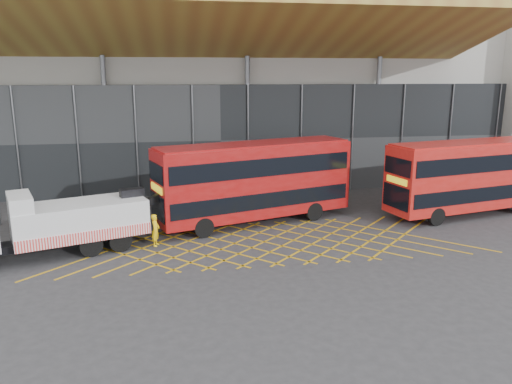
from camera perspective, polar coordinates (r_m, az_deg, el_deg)
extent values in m
plane|color=#2A2A2D|center=(26.43, -5.94, -6.06)|extent=(120.00, 120.00, 0.00)
cube|color=#C38F12|center=(26.62, -16.37, -6.39)|extent=(7.16, 7.16, 0.01)
cube|color=#C38F12|center=(26.62, -16.37, -6.39)|extent=(7.16, 7.16, 0.01)
cube|color=#C38F12|center=(26.46, -12.91, -6.30)|extent=(7.16, 7.16, 0.01)
cube|color=#C38F12|center=(26.46, -12.91, -6.30)|extent=(7.16, 7.16, 0.01)
cube|color=#C38F12|center=(26.39, -9.43, -6.18)|extent=(7.16, 7.16, 0.01)
cube|color=#C38F12|center=(26.39, -9.43, -6.18)|extent=(7.16, 7.16, 0.01)
cube|color=#C38F12|center=(26.43, -5.94, -6.05)|extent=(7.16, 7.16, 0.01)
cube|color=#C38F12|center=(26.43, -5.94, -6.05)|extent=(7.16, 7.16, 0.01)
cube|color=#C38F12|center=(26.55, -2.47, -5.89)|extent=(7.16, 7.16, 0.01)
cube|color=#C38F12|center=(26.55, -2.47, -5.89)|extent=(7.16, 7.16, 0.01)
cube|color=#C38F12|center=(26.78, 0.95, -5.71)|extent=(7.16, 7.16, 0.01)
cube|color=#C38F12|center=(26.78, 0.95, -5.71)|extent=(7.16, 7.16, 0.01)
cube|color=#C38F12|center=(27.09, 4.29, -5.52)|extent=(7.16, 7.16, 0.01)
cube|color=#C38F12|center=(27.09, 4.29, -5.52)|extent=(7.16, 7.16, 0.01)
cube|color=#C38F12|center=(27.50, 7.55, -5.31)|extent=(7.16, 7.16, 0.01)
cube|color=#C38F12|center=(27.50, 7.55, -5.31)|extent=(7.16, 7.16, 0.01)
cube|color=#C38F12|center=(27.99, 10.70, -5.09)|extent=(7.16, 7.16, 0.01)
cube|color=#C38F12|center=(27.99, 10.70, -5.09)|extent=(7.16, 7.16, 0.01)
cube|color=#C38F12|center=(28.56, 13.73, -4.87)|extent=(7.16, 7.16, 0.01)
cube|color=#C38F12|center=(28.56, 13.73, -4.87)|extent=(7.16, 7.16, 0.01)
cube|color=#C38F12|center=(29.21, 16.63, -4.64)|extent=(7.16, 7.16, 0.01)
cube|color=#C38F12|center=(29.21, 16.63, -4.64)|extent=(7.16, 7.16, 0.01)
cube|color=#969691|center=(44.03, -5.11, 13.63)|extent=(55.00, 14.00, 18.00)
cube|color=black|center=(37.06, -4.10, 5.96)|extent=(55.00, 0.80, 8.00)
cube|color=olive|center=(33.04, -7.33, 18.03)|extent=(40.00, 11.93, 4.07)
cylinder|color=#595B60|center=(36.89, -16.66, 6.97)|extent=(0.36, 0.36, 10.00)
cylinder|color=#595B60|center=(36.98, -0.98, 7.53)|extent=(0.36, 0.36, 10.00)
cylinder|color=#595B60|center=(39.67, 13.59, 7.56)|extent=(0.36, 0.36, 10.00)
cube|color=black|center=(26.63, -22.30, -5.24)|extent=(9.51, 4.28, 0.36)
cube|color=silver|center=(26.53, -19.42, -2.86)|extent=(6.85, 4.57, 1.64)
cube|color=red|center=(25.46, -18.79, -4.93)|extent=(6.00, 2.22, 0.56)
cube|color=silver|center=(25.97, -25.40, -1.05)|extent=(1.80, 2.66, 0.72)
cube|color=black|center=(26.83, -13.99, -0.16)|extent=(1.33, 0.90, 0.51)
cube|color=black|center=(27.22, -11.85, -0.97)|extent=(2.23, 1.10, 1.11)
cylinder|color=black|center=(26.15, -15.26, -5.38)|extent=(1.18, 0.72, 1.13)
cylinder|color=black|center=(28.15, -16.35, -4.11)|extent=(1.18, 0.72, 1.13)
cube|color=maroon|center=(29.52, -0.16, 1.42)|extent=(12.09, 6.26, 4.17)
cube|color=black|center=(29.74, -0.15, -0.43)|extent=(11.66, 6.17, 0.91)
cube|color=black|center=(29.34, -0.16, 3.25)|extent=(11.66, 6.17, 1.02)
cube|color=black|center=(27.62, -11.18, -1.65)|extent=(0.80, 2.31, 1.40)
cube|color=black|center=(27.20, -11.36, 2.18)|extent=(0.80, 2.31, 1.02)
cube|color=yellow|center=(27.37, -11.29, 0.41)|extent=(0.65, 1.84, 0.38)
cube|color=maroon|center=(29.16, -0.16, 5.49)|extent=(11.80, 5.98, 0.13)
cylinder|color=black|center=(27.48, -6.00, -4.06)|extent=(1.16, 0.65, 1.12)
cylinder|color=black|center=(29.68, -7.72, -2.79)|extent=(1.16, 0.65, 1.12)
cylinder|color=black|center=(30.70, 6.62, -2.21)|extent=(1.16, 0.65, 1.12)
cylinder|color=black|center=(32.68, 4.24, -1.20)|extent=(1.16, 0.65, 1.12)
cube|color=#AD140F|center=(34.19, 23.48, 1.81)|extent=(11.76, 5.07, 4.04)
cube|color=black|center=(34.37, 23.33, 0.27)|extent=(11.33, 5.02, 0.89)
cube|color=black|center=(34.03, 23.62, 3.34)|extent=(11.33, 5.02, 0.99)
cube|color=black|center=(30.62, 15.68, -0.53)|extent=(0.56, 2.30, 1.35)
cube|color=black|center=(30.25, 15.89, 2.82)|extent=(0.56, 2.30, 0.99)
cube|color=yellow|center=(30.40, 15.78, 1.28)|extent=(0.46, 1.83, 0.36)
cube|color=#AD140F|center=(33.88, 23.80, 5.21)|extent=(11.49, 4.81, 0.12)
cylinder|color=black|center=(31.34, 19.92, -2.65)|extent=(1.13, 0.54, 1.08)
cylinder|color=black|center=(33.06, 17.23, -1.64)|extent=(1.13, 0.54, 1.08)
cylinder|color=black|center=(37.76, 25.53, -0.53)|extent=(1.13, 0.54, 1.08)
imported|color=yellow|center=(26.49, -11.41, -4.28)|extent=(0.54, 0.70, 1.69)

